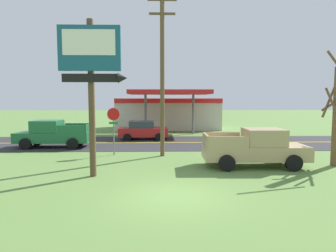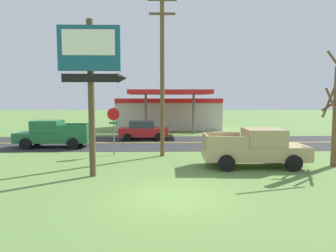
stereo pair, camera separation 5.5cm
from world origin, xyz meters
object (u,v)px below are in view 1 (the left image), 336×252
at_px(utility_pole, 162,71).
at_px(gas_station, 168,112).
at_px(car_red_near_lane, 143,130).
at_px(pickup_tan_parked_on_lawn, 256,148).
at_px(motel_sign, 92,69).
at_px(pickup_green_on_road, 53,134).
at_px(stop_sign, 114,123).

xyz_separation_m(utility_pole, gas_station, (0.79, 17.28, -3.23)).
height_order(gas_station, car_red_near_lane, gas_station).
bearing_deg(pickup_tan_parked_on_lawn, gas_station, 101.09).
distance_m(motel_sign, car_red_near_lane, 13.00).
height_order(gas_station, pickup_green_on_road, gas_station).
xyz_separation_m(gas_station, pickup_tan_parked_on_lawn, (3.98, -20.29, -0.98)).
bearing_deg(pickup_green_on_road, motel_sign, -59.87).
xyz_separation_m(motel_sign, car_red_near_lane, (1.46, 12.31, -3.93)).
bearing_deg(pickup_green_on_road, gas_station, 57.85).
distance_m(motel_sign, stop_sign, 5.91).
bearing_deg(gas_station, utility_pole, -92.61).
bearing_deg(stop_sign, car_red_near_lane, 78.80).
distance_m(gas_station, car_red_near_lane, 10.17).
bearing_deg(utility_pole, car_red_near_lane, 102.24).
bearing_deg(pickup_green_on_road, pickup_tan_parked_on_lawn, -27.10).
relative_size(stop_sign, car_red_near_lane, 0.70).
bearing_deg(car_red_near_lane, stop_sign, -101.20).
bearing_deg(utility_pole, gas_station, 87.39).
xyz_separation_m(pickup_tan_parked_on_lawn, car_red_near_lane, (-6.39, 10.48, -0.13)).
height_order(pickup_tan_parked_on_lawn, pickup_green_on_road, same).
height_order(motel_sign, pickup_green_on_road, motel_sign).
relative_size(pickup_tan_parked_on_lawn, car_red_near_lane, 1.25).
distance_m(utility_pole, car_red_near_lane, 8.79).
relative_size(stop_sign, pickup_tan_parked_on_lawn, 0.56).
relative_size(stop_sign, utility_pole, 0.30).
bearing_deg(gas_station, pickup_tan_parked_on_lawn, -78.91).
relative_size(utility_pole, pickup_tan_parked_on_lawn, 1.86).
relative_size(gas_station, car_red_near_lane, 2.86).
xyz_separation_m(stop_sign, pickup_tan_parked_on_lawn, (7.79, -3.41, -1.06)).
bearing_deg(stop_sign, gas_station, 77.29).
distance_m(gas_station, pickup_tan_parked_on_lawn, 20.70).
xyz_separation_m(stop_sign, pickup_green_on_road, (-4.88, 3.07, -1.06)).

